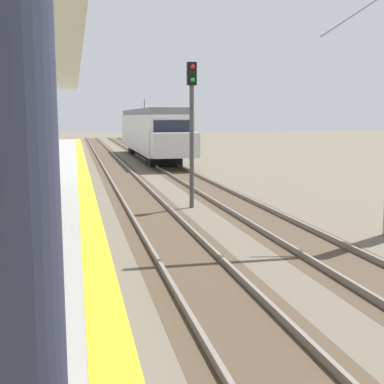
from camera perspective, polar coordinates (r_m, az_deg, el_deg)
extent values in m
cube|color=#999993|center=(16.06, -19.76, -2.25)|extent=(5.00, 80.00, 0.90)
cube|color=yellow|center=(15.87, -11.75, -0.39)|extent=(0.50, 80.00, 0.01)
cube|color=#4C3D2D|center=(20.11, -5.81, -1.00)|extent=(2.34, 120.00, 0.01)
cube|color=slate|center=(20.02, -7.86, -0.85)|extent=(0.08, 120.00, 0.15)
cube|color=slate|center=(20.19, -3.79, -0.70)|extent=(0.08, 120.00, 0.15)
cube|color=#4C3D2D|center=(20.80, 3.52, -0.65)|extent=(2.34, 120.00, 0.01)
cube|color=slate|center=(20.59, 1.60, -0.51)|extent=(0.08, 120.00, 0.15)
cube|color=slate|center=(21.00, 5.41, -0.37)|extent=(0.08, 120.00, 0.15)
cube|color=silver|center=(40.24, -4.65, 6.70)|extent=(2.90, 18.00, 2.70)
cube|color=slate|center=(40.23, -4.68, 8.94)|extent=(2.67, 18.00, 0.44)
cube|color=black|center=(31.34, -2.24, 6.97)|extent=(2.32, 0.06, 1.21)
cube|color=silver|center=(30.61, -1.95, 5.29)|extent=(2.78, 1.60, 1.49)
cube|color=black|center=(40.47, -2.59, 7.31)|extent=(0.04, 15.84, 0.86)
cylinder|color=#333333|center=(43.80, -5.38, 9.77)|extent=(0.06, 0.06, 0.90)
cube|color=black|center=(34.57, -3.20, 3.59)|extent=(2.17, 2.20, 0.72)
cube|color=black|center=(46.12, -5.69, 4.79)|extent=(2.17, 2.20, 0.72)
cylinder|color=#4C4C4C|center=(18.34, -0.03, 5.04)|extent=(0.16, 0.16, 4.40)
cube|color=black|center=(18.37, -0.03, 13.16)|extent=(0.32, 0.24, 0.80)
sphere|color=red|center=(18.25, 0.07, 13.89)|extent=(0.16, 0.16, 0.16)
sphere|color=green|center=(18.21, 0.07, 12.51)|extent=(0.16, 0.16, 0.16)
cylinder|color=#9EA3A8|center=(14.58, 18.92, 19.11)|extent=(2.47, 0.07, 1.60)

